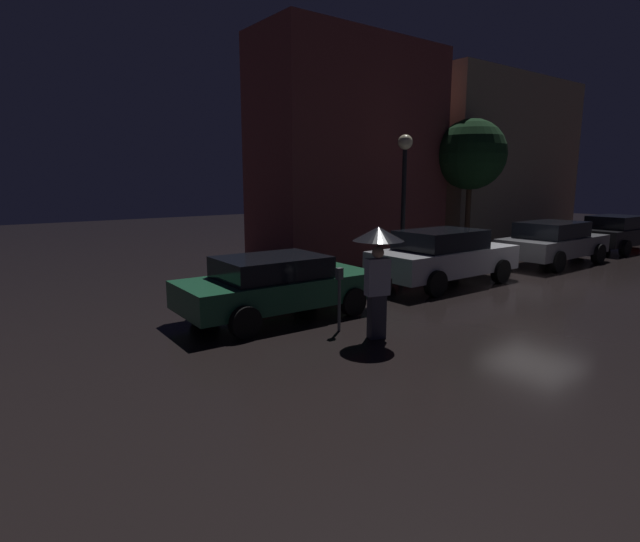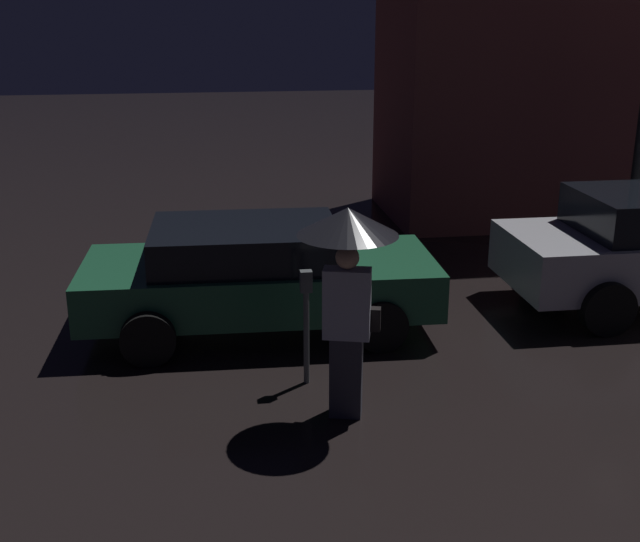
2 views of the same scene
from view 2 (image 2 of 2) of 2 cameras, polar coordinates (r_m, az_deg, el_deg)
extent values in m
cube|color=brown|center=(15.80, 18.38, 17.57)|extent=(7.01, 3.00, 7.56)
cube|color=#1E5638|center=(9.67, -4.29, -0.79)|extent=(4.24, 1.94, 0.56)
cube|color=black|center=(9.51, -5.37, 2.00)|extent=(2.23, 1.65, 0.43)
cylinder|color=black|center=(10.76, 2.26, -0.34)|extent=(0.61, 0.22, 0.61)
cylinder|color=black|center=(9.13, 4.35, -3.87)|extent=(0.61, 0.22, 0.61)
cylinder|color=black|center=(10.60, -11.64, -1.00)|extent=(0.61, 0.22, 0.61)
cylinder|color=black|center=(8.94, -12.13, -4.73)|extent=(0.61, 0.22, 0.61)
cylinder|color=black|center=(11.60, 15.78, 0.50)|extent=(0.66, 0.22, 0.66)
cylinder|color=black|center=(10.12, 19.75, -2.51)|extent=(0.66, 0.22, 0.66)
cube|color=#383842|center=(7.67, 1.86, -7.49)|extent=(0.35, 0.28, 0.81)
cube|color=#B2B7C6|center=(7.38, 1.92, -2.33)|extent=(0.47, 0.31, 0.67)
sphere|color=tan|center=(7.24, 1.96, 0.97)|extent=(0.22, 0.22, 0.22)
cylinder|color=black|center=(7.29, 1.94, -0.42)|extent=(0.02, 0.02, 0.79)
cone|color=black|center=(7.14, 1.99, 3.54)|extent=(0.92, 0.92, 0.25)
cube|color=black|center=(7.49, 3.72, -3.43)|extent=(0.18, 0.14, 0.22)
cylinder|color=#4C5154|center=(8.25, -0.97, -4.78)|extent=(0.06, 0.06, 1.01)
cube|color=#4C5154|center=(8.03, -1.00, -0.73)|extent=(0.12, 0.10, 0.22)
camera|label=1|loc=(4.95, -90.33, -10.76)|focal=28.00mm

